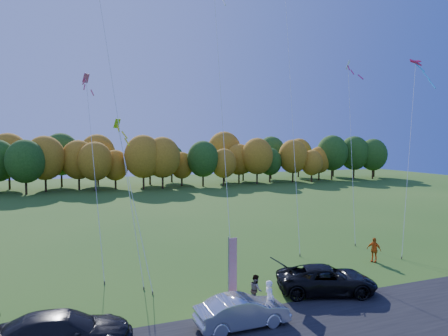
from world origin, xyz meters
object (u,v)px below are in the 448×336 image
object	(u,v)px
black_suv	(326,279)
person_east	(374,250)
silver_sedan	(242,311)
feather_flag	(232,265)

from	to	relation	value
black_suv	person_east	distance (m)	7.78
silver_sedan	feather_flag	distance (m)	2.50
silver_sedan	black_suv	bearing A→B (deg)	-72.31
person_east	feather_flag	distance (m)	13.60
black_suv	silver_sedan	size ratio (longest dim) A/B	1.26
black_suv	silver_sedan	xyz separation A→B (m)	(-6.28, -2.14, -0.05)
black_suv	person_east	world-z (taller)	person_east
silver_sedan	feather_flag	size ratio (longest dim) A/B	1.15
black_suv	silver_sedan	distance (m)	6.64
silver_sedan	person_east	xyz separation A→B (m)	(13.08, 5.93, 0.15)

